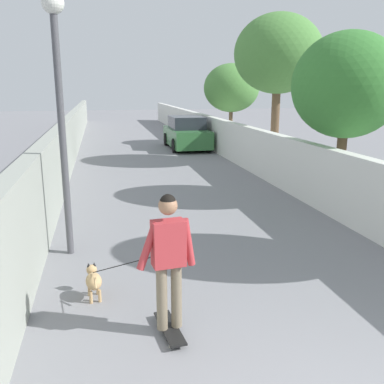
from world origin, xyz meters
The scene contains 11 objects.
ground_plane centered at (14.00, 0.00, 0.00)m, with size 80.00×80.00×0.00m, color gray.
wall_left centered at (12.00, 3.20, 0.90)m, with size 48.00×0.30×1.80m, color #999E93.
fence_right centered at (12.00, -3.20, 0.76)m, with size 48.00×0.30×1.53m, color silver.
tree_right_near centered at (13.00, -4.39, 4.04)m, with size 3.18×3.18×5.48m.
tree_right_far centered at (7.50, -3.85, 2.94)m, with size 2.64×2.64×4.22m.
tree_right_distant centered at (19.00, -4.52, 2.85)m, with size 2.78×2.78×4.05m.
lamp_post centered at (5.44, 2.65, 2.99)m, with size 0.36×0.36×4.38m.
skateboard centered at (2.51, 1.32, 0.07)m, with size 0.82×0.29×0.08m.
person_skateboarder centered at (2.51, 1.32, 1.06)m, with size 0.26×0.72×1.67m.
dog centered at (3.63, 2.22, 0.27)m, with size 1.41×1.04×1.06m.
car_near centered at (18.15, -2.05, 0.71)m, with size 3.96×1.80×1.54m.
Camera 1 is at (-2.07, 2.02, 2.92)m, focal length 39.89 mm.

